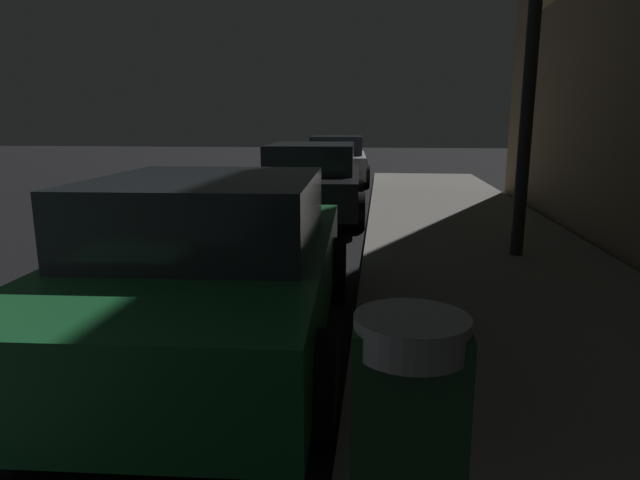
# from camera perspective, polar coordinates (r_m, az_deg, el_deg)

# --- Properties ---
(car_green) EXTENTS (2.27, 4.29, 1.43)m
(car_green) POSITION_cam_1_polar(r_m,az_deg,el_deg) (4.57, -11.10, -2.56)
(car_green) COLOR #19592D
(car_green) RESTS_ON ground
(car_black) EXTENTS (2.22, 4.61, 1.43)m
(car_black) POSITION_cam_1_polar(r_m,az_deg,el_deg) (10.97, -0.80, 6.30)
(car_black) COLOR black
(car_black) RESTS_ON ground
(car_silver) EXTENTS (2.12, 4.34, 1.43)m
(car_silver) POSITION_cam_1_polar(r_m,az_deg,el_deg) (16.99, 1.76, 8.36)
(car_silver) COLOR #B7B7BF
(car_silver) RESTS_ON ground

